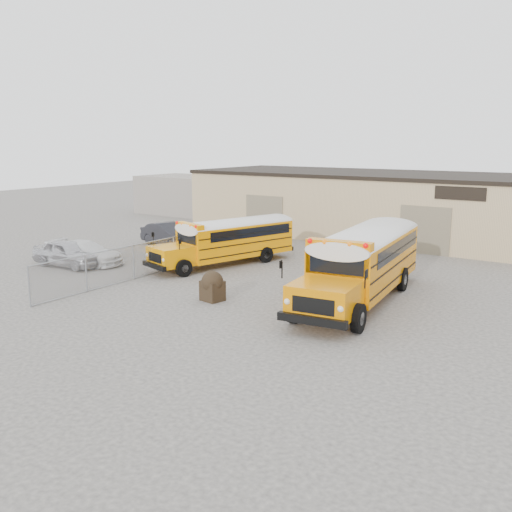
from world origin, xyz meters
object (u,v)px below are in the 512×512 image
Objects in this scene: car_white at (86,253)px; school_bus_left at (298,228)px; tarp_bundle at (212,286)px; car_silver at (68,253)px; school_bus_right at (399,236)px; car_dark at (170,235)px.

school_bus_left is at bearing -49.60° from car_white.
tarp_bundle is at bearing -109.51° from car_white.
school_bus_right is at bearing -62.38° from car_silver.
school_bus_right is 2.55× the size of car_silver.
car_silver is (-11.14, 0.86, 0.06)m from tarp_bundle.
tarp_bundle is 0.31× the size of car_silver.
school_bus_left is 2.11× the size of car_silver.
school_bus_right is 17.69m from car_white.
car_white is (-15.28, -8.83, -1.18)m from school_bus_right.
car_white is 0.97× the size of car_dark.
car_silver is 7.87m from car_dark.
school_bus_right is 11.59m from tarp_bundle.
car_white is at bearing -168.21° from car_dark.
tarp_bundle reaches higher than car_white.
car_dark is at bearing -7.48° from car_silver.
school_bus_right is 8.31× the size of tarp_bundle.
car_dark reaches higher than tarp_bundle.
tarp_bundle is (2.52, -11.79, -0.84)m from school_bus_left.
car_dark is at bearing -172.89° from school_bus_right.
car_silver is (-15.66, -9.75, -1.11)m from school_bus_right.
tarp_bundle is (-4.52, -10.61, -1.16)m from school_bus_right.
tarp_bundle is 13.80m from car_dark.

